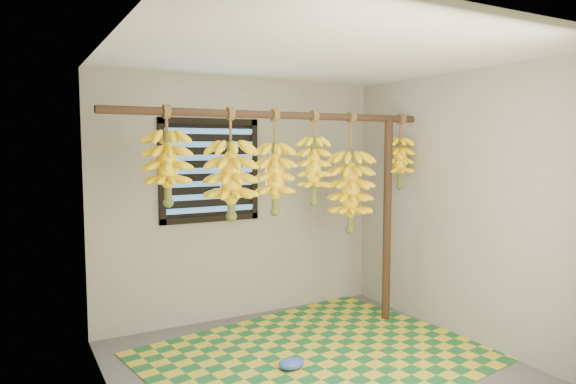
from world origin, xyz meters
TOP-DOWN VIEW (x-y plane):
  - floor at (0.00, 0.00)m, footprint 3.00×3.00m
  - ceiling at (0.00, 0.00)m, footprint 3.00×3.00m
  - wall_back at (0.00, 1.50)m, footprint 3.00×0.01m
  - wall_left at (-1.50, 0.00)m, footprint 0.01×3.00m
  - wall_right at (1.50, 0.00)m, footprint 0.01×3.00m
  - window at (-0.35, 1.48)m, footprint 1.00×0.04m
  - hanging_pole at (0.00, 0.70)m, footprint 3.00×0.06m
  - support_post at (1.20, 0.70)m, footprint 0.08×0.08m
  - woven_mat at (0.14, 0.26)m, footprint 2.98×2.54m
  - plastic_bag at (-0.20, 0.13)m, footprint 0.23×0.17m
  - banana_bunch_a at (-0.98, 0.70)m, footprint 0.36×0.36m
  - banana_bunch_b at (-0.45, 0.70)m, footprint 0.41×0.41m
  - banana_bunch_c at (-0.05, 0.70)m, footprint 0.32×0.32m
  - banana_bunch_d at (0.35, 0.70)m, footprint 0.30×0.30m
  - banana_bunch_e at (0.75, 0.70)m, footprint 0.41×0.41m
  - banana_bunch_f at (1.35, 0.70)m, footprint 0.28×0.28m

SIDE VIEW (x-z plane):
  - floor at x=0.00m, z-range -0.01..0.00m
  - woven_mat at x=0.14m, z-range 0.00..0.01m
  - plastic_bag at x=-0.20m, z-range 0.01..0.10m
  - support_post at x=1.20m, z-range 0.00..2.00m
  - wall_back at x=0.00m, z-range 0.00..2.40m
  - wall_left at x=-1.50m, z-range 0.00..2.40m
  - wall_right at x=1.50m, z-range 0.00..2.40m
  - banana_bunch_e at x=0.75m, z-range 0.74..1.87m
  - banana_bunch_b at x=-0.45m, z-range 1.00..1.91m
  - banana_bunch_c at x=-0.05m, z-range 1.01..1.91m
  - window at x=-0.35m, z-range 1.00..2.00m
  - banana_bunch_d at x=0.35m, z-range 1.10..1.94m
  - banana_bunch_a at x=-0.98m, z-range 1.18..1.95m
  - banana_bunch_f at x=1.35m, z-range 1.20..1.94m
  - hanging_pole at x=0.00m, z-range 1.97..2.03m
  - ceiling at x=0.00m, z-range 2.40..2.41m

